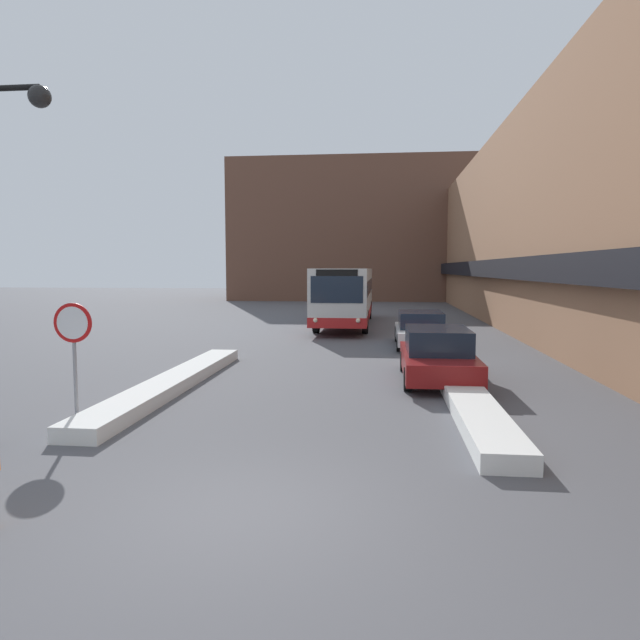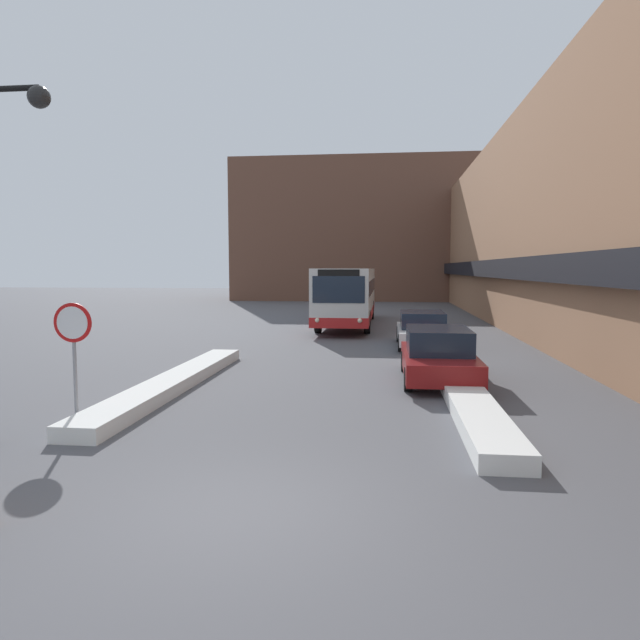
% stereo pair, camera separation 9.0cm
% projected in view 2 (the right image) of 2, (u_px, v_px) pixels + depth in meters
% --- Properties ---
extents(ground_plane, '(160.00, 160.00, 0.00)m').
position_uv_depth(ground_plane, '(240.00, 516.00, 7.04)').
color(ground_plane, '#515156').
extents(building_row_right, '(5.50, 60.00, 10.21)m').
position_uv_depth(building_row_right, '(547.00, 229.00, 29.19)').
color(building_row_right, '#996B4C').
rests_on(building_row_right, ground_plane).
extents(building_backdrop_far, '(26.00, 8.00, 13.43)m').
position_uv_depth(building_backdrop_far, '(368.00, 231.00, 55.97)').
color(building_backdrop_far, brown).
rests_on(building_backdrop_far, ground_plane).
extents(snow_bank_left, '(0.90, 9.60, 0.31)m').
position_uv_depth(snow_bank_left, '(174.00, 382.00, 14.57)').
color(snow_bank_left, silver).
rests_on(snow_bank_left, ground_plane).
extents(snow_bank_right, '(0.90, 9.76, 0.33)m').
position_uv_depth(snow_bank_right, '(464.00, 394.00, 13.15)').
color(snow_bank_right, silver).
rests_on(snow_bank_right, ground_plane).
extents(city_bus, '(2.60, 12.60, 3.05)m').
position_uv_depth(city_bus, '(348.00, 294.00, 30.59)').
color(city_bus, silver).
rests_on(city_bus, ground_plane).
extents(parked_car_front, '(1.91, 4.50, 1.43)m').
position_uv_depth(parked_car_front, '(438.00, 355.00, 15.45)').
color(parked_car_front, maroon).
rests_on(parked_car_front, ground_plane).
extents(parked_car_middle, '(1.92, 4.63, 1.37)m').
position_uv_depth(parked_car_middle, '(422.00, 329.00, 22.28)').
color(parked_car_middle, silver).
rests_on(parked_car_middle, ground_plane).
extents(stop_sign, '(0.76, 0.08, 2.40)m').
position_uv_depth(stop_sign, '(73.00, 337.00, 10.91)').
color(stop_sign, gray).
rests_on(stop_sign, ground_plane).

